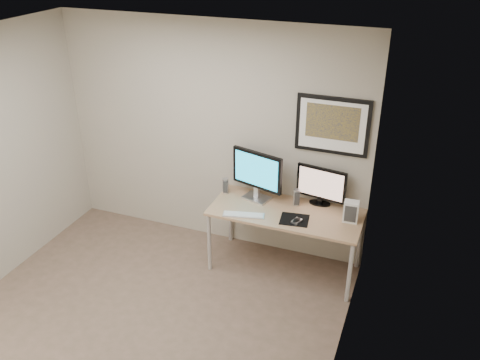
% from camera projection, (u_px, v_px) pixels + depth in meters
% --- Properties ---
extents(floor, '(3.60, 3.60, 0.00)m').
position_uv_depth(floor, '(143.00, 324.00, 4.87)').
color(floor, brown).
rests_on(floor, ground).
extents(room, '(3.60, 3.60, 3.60)m').
position_uv_depth(room, '(154.00, 150.00, 4.50)').
color(room, white).
rests_on(room, ground).
extents(desk, '(1.60, 0.70, 0.73)m').
position_uv_depth(desk, '(286.00, 216.00, 5.38)').
color(desk, '#8F6845').
rests_on(desk, floor).
extents(framed_art, '(0.75, 0.04, 0.60)m').
position_uv_depth(framed_art, '(332.00, 125.00, 5.11)').
color(framed_art, black).
rests_on(framed_art, room).
extents(monitor_large, '(0.60, 0.27, 0.56)m').
position_uv_depth(monitor_large, '(257.00, 174.00, 5.45)').
color(monitor_large, '#B9B9BF').
rests_on(monitor_large, desk).
extents(monitor_tv, '(0.55, 0.16, 0.43)m').
position_uv_depth(monitor_tv, '(321.00, 185.00, 5.38)').
color(monitor_tv, black).
rests_on(monitor_tv, desk).
extents(speaker_left, '(0.09, 0.09, 0.17)m').
position_uv_depth(speaker_left, '(225.00, 186.00, 5.68)').
color(speaker_left, '#B9B9BF').
rests_on(speaker_left, desk).
extents(speaker_right, '(0.10, 0.10, 0.18)m').
position_uv_depth(speaker_right, '(296.00, 197.00, 5.43)').
color(speaker_right, '#B9B9BF').
rests_on(speaker_right, desk).
extents(keyboard, '(0.45, 0.21, 0.02)m').
position_uv_depth(keyboard, '(244.00, 215.00, 5.27)').
color(keyboard, '#B8B8BD').
rests_on(keyboard, desk).
extents(mousepad, '(0.32, 0.29, 0.00)m').
position_uv_depth(mousepad, '(294.00, 220.00, 5.19)').
color(mousepad, black).
rests_on(mousepad, desk).
extents(mouse, '(0.10, 0.13, 0.04)m').
position_uv_depth(mouse, '(297.00, 220.00, 5.14)').
color(mouse, black).
rests_on(mouse, mousepad).
extents(fan_unit, '(0.15, 0.12, 0.23)m').
position_uv_depth(fan_unit, '(351.00, 211.00, 5.12)').
color(fan_unit, white).
rests_on(fan_unit, desk).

